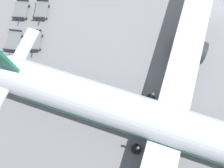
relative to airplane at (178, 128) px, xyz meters
name	(u,v)px	position (x,y,z in m)	size (l,w,h in m)	color
ground_plane	(215,6)	(-17.04, 4.41, -3.00)	(500.00, 500.00, 0.00)	gray
airplane	(178,128)	(0.00, 0.00, 0.00)	(35.93, 39.02, 12.82)	silver
baggage_dolly_row_near_col_a	(21,10)	(-11.75, -19.60, -2.53)	(3.47, 1.85, 0.92)	slate
baggage_dolly_row_near_col_b	(14,41)	(-7.37, -19.14, -2.53)	(3.44, 1.74, 0.92)	slate
baggage_dolly_row_near_col_c	(3,76)	(-2.91, -18.80, -2.53)	(3.47, 1.88, 0.92)	slate
baggage_dolly_row_mid_a_col_a	(42,10)	(-12.17, -17.12, -2.53)	(3.47, 1.86, 0.92)	slate
baggage_dolly_row_mid_a_col_b	(34,41)	(-7.79, -16.72, -2.53)	(3.48, 1.90, 0.92)	slate
baggage_dolly_row_mid_a_col_c	(27,77)	(-3.30, -16.22, -2.53)	(3.47, 1.87, 0.92)	slate
stand_guidance_stripe	(95,105)	(-1.52, -8.22, -3.00)	(3.76, 23.27, 0.01)	yellow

